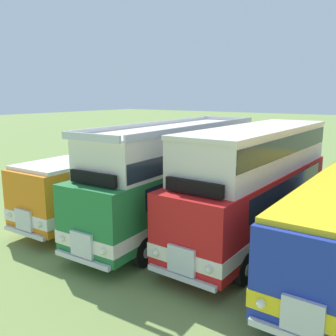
% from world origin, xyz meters
% --- Properties ---
extents(bus_first_in_row, '(2.98, 10.31, 2.99)m').
position_xyz_m(bus_first_in_row, '(-12.12, -0.32, 1.75)').
color(bus_first_in_row, orange).
rests_on(bus_first_in_row, ground).
extents(bus_second_in_row, '(3.10, 11.58, 4.52)m').
position_xyz_m(bus_second_in_row, '(-8.66, 0.08, 2.36)').
color(bus_second_in_row, '#237538').
rests_on(bus_second_in_row, ground).
extents(bus_third_in_row, '(2.68, 10.13, 4.49)m').
position_xyz_m(bus_third_in_row, '(-5.19, 0.28, 2.47)').
color(bus_third_in_row, red).
rests_on(bus_third_in_row, ground).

